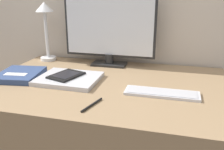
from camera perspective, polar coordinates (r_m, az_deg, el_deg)
The scene contains 8 objects.
desk at distance 1.39m, azimuth -1.14°, elevation -15.92°, with size 1.18×0.79×0.73m.
monitor at distance 1.47m, azimuth -0.64°, elevation 10.86°, with size 0.54×0.11×0.44m.
keyboard at distance 1.10m, azimuth 11.29°, elevation -4.07°, with size 0.32×0.10×0.01m.
laptop at distance 1.26m, azimuth -9.84°, elevation -0.84°, with size 0.30×0.25×0.02m.
ereader at distance 1.27m, azimuth -10.43°, elevation -0.05°, with size 0.17×0.19×0.01m.
desk_lamp at distance 1.63m, azimuth -14.98°, elevation 11.82°, with size 0.11×0.11×0.36m.
notebook at distance 1.38m, azimuth -20.30°, elevation 0.07°, with size 0.23×0.26×0.03m.
pen at distance 0.98m, azimuth -4.62°, elevation -6.81°, with size 0.05×0.13×0.01m.
Camera 1 is at (0.31, -0.96, 1.16)m, focal length 40.00 mm.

